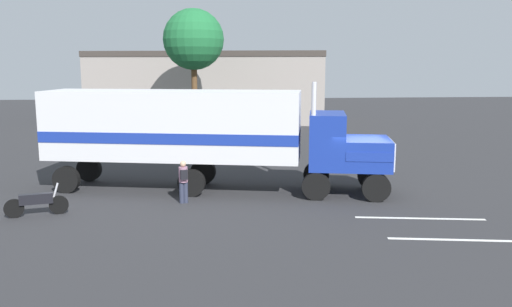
{
  "coord_description": "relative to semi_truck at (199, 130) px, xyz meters",
  "views": [
    {
      "loc": [
        -5.96,
        -20.3,
        5.25
      ],
      "look_at": [
        -3.98,
        0.91,
        1.6
      ],
      "focal_mm": 36.9,
      "sensor_mm": 36.0,
      "label": 1
    }
  ],
  "objects": [
    {
      "name": "ground_plane",
      "position": [
        6.29,
        -1.4,
        -2.52
      ],
      "size": [
        120.0,
        120.0,
        0.0
      ],
      "primitive_type": "plane",
      "color": "#2D2D30"
    },
    {
      "name": "lane_stripe_near",
      "position": [
        7.55,
        -4.9,
        -2.52
      ],
      "size": [
        4.37,
        0.86,
        0.01
      ],
      "primitive_type": "cube",
      "rotation": [
        0.0,
        0.0,
        -0.16
      ],
      "color": "silver",
      "rests_on": "ground_plane"
    },
    {
      "name": "lane_stripe_mid",
      "position": [
        7.91,
        -7.18,
        -2.52
      ],
      "size": [
        4.37,
        0.88,
        0.01
      ],
      "primitive_type": "cube",
      "rotation": [
        0.0,
        0.0,
        -0.17
      ],
      "color": "silver",
      "rests_on": "ground_plane"
    },
    {
      "name": "semi_truck",
      "position": [
        0.0,
        0.0,
        0.0
      ],
      "size": [
        14.36,
        5.44,
        4.5
      ],
      "color": "#193399",
      "rests_on": "ground_plane"
    },
    {
      "name": "person_bystander",
      "position": [
        -0.61,
        -2.08,
        -1.63
      ],
      "size": [
        0.35,
        0.47,
        1.63
      ],
      "color": "#2D3347",
      "rests_on": "ground_plane"
    },
    {
      "name": "parked_car",
      "position": [
        -1.97,
        10.68,
        -1.72
      ],
      "size": [
        4.75,
        3.21,
        1.57
      ],
      "color": "#B7B7BC",
      "rests_on": "ground_plane"
    },
    {
      "name": "motorcycle",
      "position": [
        -5.63,
        -3.32,
        -2.04
      ],
      "size": [
        2.07,
        0.62,
        1.12
      ],
      "color": "black",
      "rests_on": "ground_plane"
    },
    {
      "name": "tree_left",
      "position": [
        -0.6,
        18.77,
        4.47
      ],
      "size": [
        4.56,
        4.56,
        9.32
      ],
      "color": "brown",
      "rests_on": "ground_plane"
    },
    {
      "name": "building_backdrop",
      "position": [
        0.38,
        27.02,
        0.86
      ],
      "size": [
        22.25,
        10.39,
        6.34
      ],
      "color": "#9E938C",
      "rests_on": "ground_plane"
    }
  ]
}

